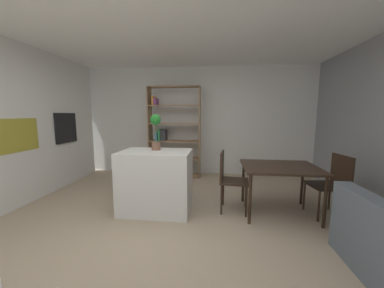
# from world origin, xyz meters

# --- Properties ---
(ground_plane) EXTENTS (8.49, 8.49, 0.00)m
(ground_plane) POSITION_xyz_m (0.00, 0.00, 0.00)
(ground_plane) COLOR tan
(ceiling_slab) EXTENTS (6.18, 5.69, 0.06)m
(ceiling_slab) POSITION_xyz_m (0.00, 0.00, 2.66)
(ceiling_slab) COLOR white
(ceiling_slab) RESTS_ON ground_plane
(back_partition) EXTENTS (6.18, 0.06, 2.63)m
(back_partition) POSITION_xyz_m (0.00, 2.81, 1.32)
(back_partition) COLOR silver
(back_partition) RESTS_ON ground_plane
(cabinet_niche_splashback) EXTENTS (0.01, 1.16, 0.53)m
(cabinet_niche_splashback) POSITION_xyz_m (-2.41, 0.27, 1.16)
(cabinet_niche_splashback) COLOR #9E932D
(cabinet_niche_splashback) RESTS_ON ground_plane
(built_in_oven) EXTENTS (0.06, 0.60, 0.61)m
(built_in_oven) POSITION_xyz_m (-2.39, 1.56, 1.21)
(built_in_oven) COLOR black
(built_in_oven) RESTS_ON ground_plane
(kitchen_island) EXTENTS (1.06, 0.69, 0.94)m
(kitchen_island) POSITION_xyz_m (-0.19, 0.54, 0.47)
(kitchen_island) COLOR silver
(kitchen_island) RESTS_ON ground_plane
(potted_plant_on_island) EXTENTS (0.16, 0.16, 0.55)m
(potted_plant_on_island) POSITION_xyz_m (-0.21, 0.66, 1.27)
(potted_plant_on_island) COLOR brown
(potted_plant_on_island) RESTS_ON kitchen_island
(open_bookshelf) EXTENTS (1.22, 0.35, 2.13)m
(open_bookshelf) POSITION_xyz_m (-0.34, 2.47, 1.09)
(open_bookshelf) COLOR #997551
(open_bookshelf) RESTS_ON ground_plane
(dining_table) EXTENTS (1.08, 0.90, 0.73)m
(dining_table) POSITION_xyz_m (1.67, 0.67, 0.66)
(dining_table) COLOR black
(dining_table) RESTS_ON ground_plane
(dining_chair_island_side) EXTENTS (0.46, 0.45, 0.93)m
(dining_chair_island_side) POSITION_xyz_m (0.91, 0.68, 0.55)
(dining_chair_island_side) COLOR black
(dining_chair_island_side) RESTS_ON ground_plane
(dining_chair_window_side) EXTENTS (0.51, 0.50, 0.91)m
(dining_chair_window_side) POSITION_xyz_m (2.43, 0.68, 0.54)
(dining_chair_window_side) COLOR black
(dining_chair_window_side) RESTS_ON ground_plane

